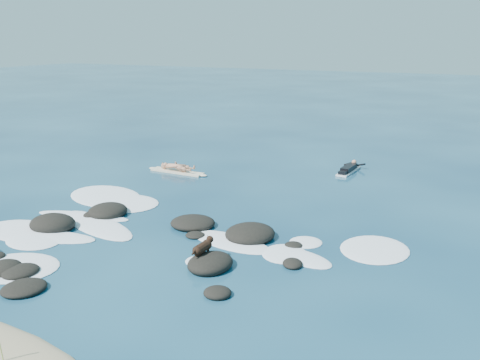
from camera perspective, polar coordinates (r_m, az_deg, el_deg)
The scene contains 6 objects.
ground at distance 17.04m, azimuth -8.28°, elevation -5.79°, with size 160.00×160.00×0.00m, color #0A2642.
reef_rocks at distance 16.71m, azimuth -12.75°, elevation -6.03°, with size 11.05×7.43×0.64m.
breaking_foam at distance 17.90m, azimuth -13.73°, elevation -5.00°, with size 14.19×9.42×0.12m.
standing_surfer_rig at distance 24.34m, azimuth -6.75°, elevation 2.39°, with size 3.16×0.64×1.80m.
paddling_surfer_rig at distance 24.96m, azimuth 11.55°, elevation 1.17°, with size 1.07×2.40×0.42m.
dog at distance 14.71m, azimuth -3.95°, elevation -7.18°, with size 0.29×1.11×0.70m.
Camera 1 is at (9.20, -13.00, 6.05)m, focal length 40.00 mm.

